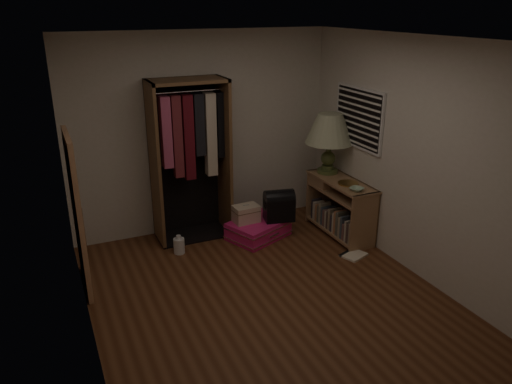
{
  "coord_description": "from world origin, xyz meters",
  "views": [
    {
      "loc": [
        -1.96,
        -4.08,
        2.89
      ],
      "look_at": [
        0.3,
        0.95,
        0.8
      ],
      "focal_mm": 35.0,
      "sensor_mm": 36.0,
      "label": 1
    }
  ],
  "objects_px": {
    "floor_mirror": "(78,214)",
    "train_case": "(246,214)",
    "console_bookshelf": "(338,205)",
    "open_wardrobe": "(190,147)",
    "black_bag": "(279,205)",
    "white_jug": "(179,245)",
    "table_lamp": "(330,130)",
    "pink_suitcase": "(258,229)"
  },
  "relations": [
    {
      "from": "open_wardrobe",
      "to": "floor_mirror",
      "type": "distance_m",
      "value": 1.7
    },
    {
      "from": "train_case",
      "to": "table_lamp",
      "type": "distance_m",
      "value": 1.55
    },
    {
      "from": "train_case",
      "to": "floor_mirror",
      "type": "bearing_deg",
      "value": -172.73
    },
    {
      "from": "floor_mirror",
      "to": "black_bag",
      "type": "height_order",
      "value": "floor_mirror"
    },
    {
      "from": "console_bookshelf",
      "to": "table_lamp",
      "type": "xyz_separation_m",
      "value": [
        0.0,
        0.32,
        0.94
      ]
    },
    {
      "from": "train_case",
      "to": "white_jug",
      "type": "bearing_deg",
      "value": -179.93
    },
    {
      "from": "floor_mirror",
      "to": "train_case",
      "type": "xyz_separation_m",
      "value": [
        2.05,
        0.38,
        -0.5
      ]
    },
    {
      "from": "floor_mirror",
      "to": "pink_suitcase",
      "type": "relative_size",
      "value": 1.86
    },
    {
      "from": "floor_mirror",
      "to": "white_jug",
      "type": "bearing_deg",
      "value": 16.06
    },
    {
      "from": "black_bag",
      "to": "white_jug",
      "type": "height_order",
      "value": "black_bag"
    },
    {
      "from": "open_wardrobe",
      "to": "train_case",
      "type": "relative_size",
      "value": 6.01
    },
    {
      "from": "black_bag",
      "to": "white_jug",
      "type": "xyz_separation_m",
      "value": [
        -1.34,
        0.07,
        -0.34
      ]
    },
    {
      "from": "floor_mirror",
      "to": "white_jug",
      "type": "xyz_separation_m",
      "value": [
        1.13,
        0.33,
        -0.75
      ]
    },
    {
      "from": "open_wardrobe",
      "to": "black_bag",
      "type": "distance_m",
      "value": 1.36
    },
    {
      "from": "pink_suitcase",
      "to": "floor_mirror",
      "type": "bearing_deg",
      "value": 165.93
    },
    {
      "from": "train_case",
      "to": "open_wardrobe",
      "type": "bearing_deg",
      "value": 142.95
    },
    {
      "from": "floor_mirror",
      "to": "black_bag",
      "type": "bearing_deg",
      "value": 6.03
    },
    {
      "from": "train_case",
      "to": "table_lamp",
      "type": "bearing_deg",
      "value": -4.27
    },
    {
      "from": "train_case",
      "to": "table_lamp",
      "type": "relative_size",
      "value": 0.43
    },
    {
      "from": "black_bag",
      "to": "white_jug",
      "type": "bearing_deg",
      "value": -170.89
    },
    {
      "from": "table_lamp",
      "to": "train_case",
      "type": "bearing_deg",
      "value": 178.9
    },
    {
      "from": "floor_mirror",
      "to": "table_lamp",
      "type": "distance_m",
      "value": 3.3
    },
    {
      "from": "console_bookshelf",
      "to": "floor_mirror",
      "type": "height_order",
      "value": "floor_mirror"
    },
    {
      "from": "console_bookshelf",
      "to": "table_lamp",
      "type": "distance_m",
      "value": 0.99
    },
    {
      "from": "open_wardrobe",
      "to": "white_jug",
      "type": "height_order",
      "value": "open_wardrobe"
    },
    {
      "from": "console_bookshelf",
      "to": "table_lamp",
      "type": "relative_size",
      "value": 1.4
    },
    {
      "from": "console_bookshelf",
      "to": "white_jug",
      "type": "distance_m",
      "value": 2.14
    },
    {
      "from": "floor_mirror",
      "to": "train_case",
      "type": "height_order",
      "value": "floor_mirror"
    },
    {
      "from": "console_bookshelf",
      "to": "pink_suitcase",
      "type": "xyz_separation_m",
      "value": [
        -1.03,
        0.29,
        -0.28
      ]
    },
    {
      "from": "pink_suitcase",
      "to": "black_bag",
      "type": "distance_m",
      "value": 0.43
    },
    {
      "from": "table_lamp",
      "to": "floor_mirror",
      "type": "bearing_deg",
      "value": -173.74
    },
    {
      "from": "console_bookshelf",
      "to": "open_wardrobe",
      "type": "distance_m",
      "value": 2.08
    },
    {
      "from": "pink_suitcase",
      "to": "table_lamp",
      "type": "distance_m",
      "value": 1.6
    },
    {
      "from": "console_bookshelf",
      "to": "open_wardrobe",
      "type": "bearing_deg",
      "value": 157.47
    },
    {
      "from": "floor_mirror",
      "to": "table_lamp",
      "type": "height_order",
      "value": "floor_mirror"
    },
    {
      "from": "table_lamp",
      "to": "open_wardrobe",
      "type": "bearing_deg",
      "value": 166.82
    },
    {
      "from": "pink_suitcase",
      "to": "black_bag",
      "type": "bearing_deg",
      "value": -37.59
    },
    {
      "from": "open_wardrobe",
      "to": "table_lamp",
      "type": "relative_size",
      "value": 2.56
    },
    {
      "from": "console_bookshelf",
      "to": "floor_mirror",
      "type": "relative_size",
      "value": 0.66
    },
    {
      "from": "floor_mirror",
      "to": "train_case",
      "type": "distance_m",
      "value": 2.15
    },
    {
      "from": "table_lamp",
      "to": "white_jug",
      "type": "bearing_deg",
      "value": -179.2
    },
    {
      "from": "console_bookshelf",
      "to": "white_jug",
      "type": "bearing_deg",
      "value": 172.18
    }
  ]
}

